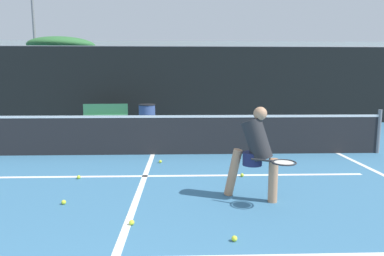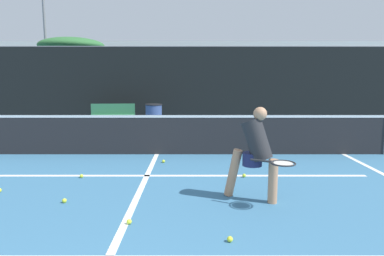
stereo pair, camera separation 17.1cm
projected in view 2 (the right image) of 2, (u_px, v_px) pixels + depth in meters
court_service_line at (145, 176)px, 6.43m from camera, size 8.25×0.10×0.01m
court_center_mark at (141, 185)px, 5.86m from camera, size 0.10×4.82×0.01m
net at (155, 133)px, 8.18m from camera, size 11.09×0.09×1.07m
fence_back at (169, 85)px, 13.73m from camera, size 24.00×0.06×3.08m
player_practicing at (254, 151)px, 5.05m from camera, size 1.00×0.94×1.41m
tennis_ball_scattered_0 at (243, 175)px, 6.34m from camera, size 0.07×0.07×0.07m
tennis_ball_scattered_1 at (229, 239)px, 3.83m from camera, size 0.07×0.07×0.07m
tennis_ball_scattered_2 at (162, 161)px, 7.42m from camera, size 0.07×0.07×0.07m
tennis_ball_scattered_7 at (80, 176)px, 6.29m from camera, size 0.07×0.07×0.07m
tennis_ball_scattered_8 at (128, 222)px, 4.29m from camera, size 0.07×0.07×0.07m
tennis_ball_scattered_9 at (63, 201)px, 5.02m from camera, size 0.07×0.07×0.07m
tennis_ball_scattered_10 at (255, 162)px, 7.39m from camera, size 0.07×0.07×0.07m
courtside_bench at (111, 114)px, 12.90m from camera, size 1.67×0.51×0.86m
trash_bin at (152, 116)px, 12.62m from camera, size 0.63×0.63×0.88m
parked_car at (105, 103)px, 17.14m from camera, size 1.70×4.61×1.39m
floodlight_mast at (42, 16)px, 19.70m from camera, size 1.10×0.24×8.48m
tree_west at (70, 47)px, 18.88m from camera, size 3.56×3.56×4.04m
building_far at (180, 72)px, 28.10m from camera, size 36.00×2.40×4.67m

